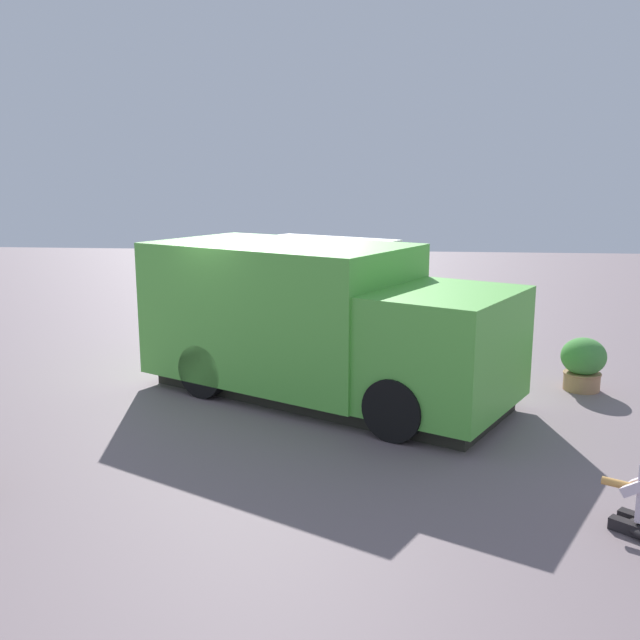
% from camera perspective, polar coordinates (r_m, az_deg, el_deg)
% --- Properties ---
extents(ground_plane, '(40.00, 40.00, 0.00)m').
position_cam_1_polar(ground_plane, '(10.92, -3.96, -5.40)').
color(ground_plane, slate).
extents(food_truck, '(4.68, 5.80, 2.22)m').
position_cam_1_polar(food_truck, '(10.25, -0.16, -0.38)').
color(food_truck, '#5BBA44').
rests_on(food_truck, ground_plane).
extents(planter_flowering_near, '(0.67, 0.67, 0.80)m').
position_cam_1_polar(planter_flowering_near, '(15.17, 6.34, 0.99)').
color(planter_flowering_near, beige).
rests_on(planter_flowering_near, ground_plane).
extents(planter_flowering_far, '(0.67, 0.67, 0.81)m').
position_cam_1_polar(planter_flowering_far, '(11.34, 20.64, -3.27)').
color(planter_flowering_far, tan).
rests_on(planter_flowering_far, ground_plane).
extents(trash_bin, '(0.51, 0.51, 0.81)m').
position_cam_1_polar(trash_bin, '(13.49, -9.87, -0.44)').
color(trash_bin, '#2F5931').
rests_on(trash_bin, ground_plane).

